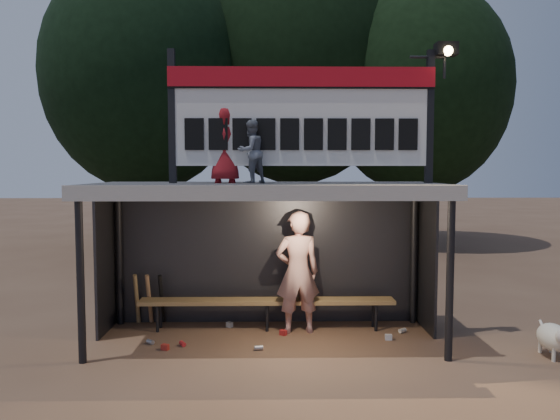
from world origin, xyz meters
name	(u,v)px	position (x,y,z in m)	size (l,w,h in m)	color
ground	(267,340)	(0.00, 0.00, 0.00)	(80.00, 80.00, 0.00)	brown
player	(298,272)	(0.47, 0.38, 0.94)	(0.69, 0.45, 1.89)	silver
child_a	(251,152)	(-0.22, -0.15, 2.77)	(0.43, 0.34, 0.89)	slate
child_b	(225,145)	(-0.60, 0.06, 2.87)	(0.54, 0.35, 1.10)	maroon
dugout_shelter	(267,214)	(0.00, 0.24, 1.85)	(5.10, 2.08, 2.32)	#38383A
scoreboard_assembly	(305,113)	(0.56, -0.01, 3.32)	(4.10, 0.27, 1.99)	black
bench	(267,302)	(0.00, 0.55, 0.43)	(4.00, 0.35, 0.48)	#987848
tree_left	(144,76)	(-4.00, 10.00, 5.51)	(6.46, 6.46, 9.27)	black
tree_mid	(297,65)	(1.00, 11.50, 6.17)	(7.22, 7.22, 10.36)	#2F2214
tree_right	(418,89)	(5.00, 10.50, 5.19)	(6.08, 6.08, 8.72)	black
dog	(555,337)	(3.85, -0.83, 0.28)	(0.36, 0.81, 0.49)	silver
bats	(149,299)	(-1.91, 0.82, 0.43)	(0.47, 0.32, 0.84)	olive
litter	(260,338)	(-0.11, 0.00, 0.04)	(3.91, 1.22, 0.08)	#B01E1E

